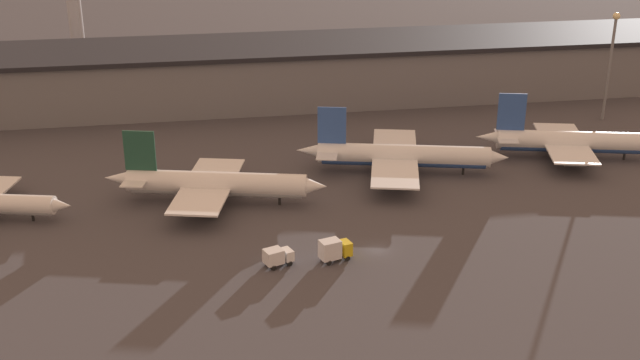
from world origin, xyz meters
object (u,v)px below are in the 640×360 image
(airplane_2, at_px, (401,156))
(service_vehicle_0, at_px, (334,249))
(service_vehicle_2, at_px, (277,256))
(airplane_3, at_px, (571,142))
(airplane_1, at_px, (214,184))

(airplane_2, relative_size, service_vehicle_0, 7.64)
(airplane_2, relative_size, service_vehicle_2, 8.36)
(airplane_3, bearing_deg, service_vehicle_0, -132.69)
(airplane_1, bearing_deg, service_vehicle_2, -57.83)
(service_vehicle_0, relative_size, service_vehicle_2, 1.09)
(airplane_1, bearing_deg, service_vehicle_0, -41.90)
(airplane_3, bearing_deg, airplane_2, -162.46)
(airplane_2, height_order, airplane_3, airplane_3)
(service_vehicle_0, bearing_deg, airplane_3, 16.29)
(airplane_3, height_order, service_vehicle_0, airplane_3)
(airplane_1, relative_size, service_vehicle_2, 8.13)
(airplane_1, xyz_separation_m, service_vehicle_2, (8.68, -27.72, -2.18))
(airplane_1, height_order, service_vehicle_0, airplane_1)
(airplane_2, distance_m, service_vehicle_2, 48.14)
(airplane_2, xyz_separation_m, airplane_3, (39.16, 1.89, 0.06))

